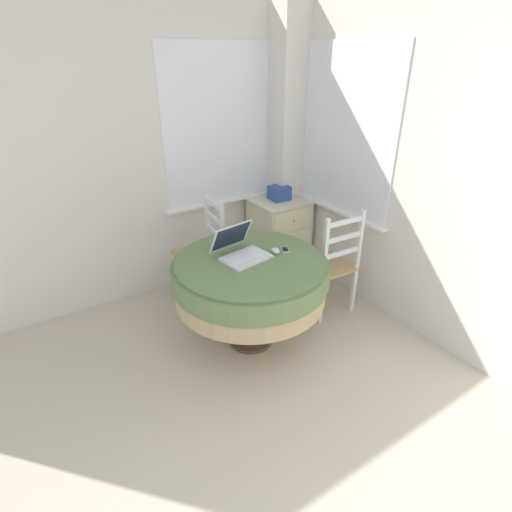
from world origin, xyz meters
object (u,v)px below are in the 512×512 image
object	(u,v)px
round_dining_table	(250,277)
cell_phone	(285,250)
computer_mouse	(275,251)
corner_cabinet	(279,234)
dining_chair_near_right_window	(330,265)
laptop	(240,250)
dining_chair_near_back_window	(203,253)
storage_box	(279,193)

from	to	relation	value
round_dining_table	cell_phone	size ratio (longest dim) A/B	10.13
cell_phone	computer_mouse	bearing A→B (deg)	178.17
corner_cabinet	dining_chair_near_right_window	bearing A→B (deg)	-97.41
laptop	dining_chair_near_right_window	world-z (taller)	laptop
dining_chair_near_right_window	corner_cabinet	world-z (taller)	dining_chair_near_right_window
cell_phone	corner_cabinet	xyz separation A→B (m)	(0.62, 0.93, -0.37)
laptop	dining_chair_near_right_window	xyz separation A→B (m)	(0.84, -0.10, -0.34)
computer_mouse	round_dining_table	bearing A→B (deg)	177.74
round_dining_table	computer_mouse	xyz separation A→B (m)	(0.22, -0.01, 0.17)
dining_chair_near_back_window	corner_cabinet	world-z (taller)	dining_chair_near_back_window
round_dining_table	storage_box	xyz separation A→B (m)	(0.94, 0.94, 0.23)
storage_box	corner_cabinet	bearing A→B (deg)	-100.98
computer_mouse	dining_chair_near_right_window	bearing A→B (deg)	0.52
computer_mouse	cell_phone	bearing A→B (deg)	-1.83
cell_phone	corner_cabinet	world-z (taller)	corner_cabinet
laptop	computer_mouse	distance (m)	0.27
dining_chair_near_back_window	storage_box	world-z (taller)	dining_chair_near_back_window
storage_box	computer_mouse	bearing A→B (deg)	-127.19
round_dining_table	computer_mouse	size ratio (longest dim) A/B	14.43
cell_phone	dining_chair_near_right_window	distance (m)	0.58
dining_chair_near_back_window	dining_chair_near_right_window	distance (m)	1.16
cell_phone	storage_box	xyz separation A→B (m)	(0.63, 0.95, 0.08)
dining_chair_near_right_window	corner_cabinet	distance (m)	0.93
cell_phone	dining_chair_near_right_window	bearing A→B (deg)	0.94
corner_cabinet	dining_chair_near_back_window	bearing A→B (deg)	-173.70
computer_mouse	cell_phone	size ratio (longest dim) A/B	0.70
laptop	computer_mouse	size ratio (longest dim) A/B	4.88
computer_mouse	storage_box	size ratio (longest dim) A/B	0.44
laptop	corner_cabinet	bearing A→B (deg)	40.60
dining_chair_near_right_window	corner_cabinet	bearing A→B (deg)	82.59
dining_chair_near_back_window	round_dining_table	bearing A→B (deg)	-89.80
round_dining_table	corner_cabinet	bearing A→B (deg)	44.42
corner_cabinet	storage_box	world-z (taller)	storage_box
computer_mouse	dining_chair_near_back_window	xyz separation A→B (m)	(-0.23, 0.82, -0.31)
computer_mouse	dining_chair_near_back_window	world-z (taller)	dining_chair_near_back_window
laptop	dining_chair_near_back_window	bearing A→B (deg)	88.34
computer_mouse	dining_chair_near_back_window	bearing A→B (deg)	105.37
dining_chair_near_right_window	storage_box	bearing A→B (deg)	82.52
computer_mouse	cell_phone	xyz separation A→B (m)	(0.09, -0.00, -0.02)
corner_cabinet	storage_box	distance (m)	0.45
computer_mouse	storage_box	bearing A→B (deg)	52.81
dining_chair_near_right_window	round_dining_table	bearing A→B (deg)	179.76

